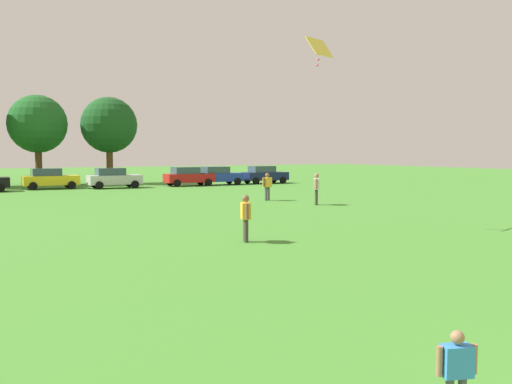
{
  "coord_description": "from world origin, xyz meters",
  "views": [
    {
      "loc": [
        -5.15,
        -1.25,
        3.0
      ],
      "look_at": [
        1.37,
        10.88,
        1.99
      ],
      "focal_mm": 38.39,
      "sensor_mm": 36.0,
      "label": 1
    }
  ],
  "objects": [
    {
      "name": "child_kite_flyer",
      "position": [
        -0.38,
        2.91,
        0.61
      ],
      "size": [
        0.47,
        0.29,
        1.03
      ],
      "rotation": [
        0.0,
        0.0,
        -0.33
      ],
      "color": "#4C4C51",
      "rests_on": "ground"
    },
    {
      "name": "parked_car_navy_6",
      "position": [
        20.28,
        44.37,
        0.86
      ],
      "size": [
        4.3,
        2.02,
        1.68
      ],
      "color": "#141E4C",
      "rests_on": "ground"
    },
    {
      "name": "parked_car_silver_3",
      "position": [
        5.91,
        44.38,
        0.86
      ],
      "size": [
        4.3,
        2.02,
        1.68
      ],
      "color": "silver",
      "rests_on": "ground"
    },
    {
      "name": "tree_far_right",
      "position": [
        7.21,
        51.11,
        5.53
      ],
      "size": [
        5.25,
        5.25,
        8.18
      ],
      "color": "brown",
      "rests_on": "ground"
    },
    {
      "name": "kite",
      "position": [
        7.08,
        16.38,
        6.96
      ],
      "size": [
        1.28,
        0.89,
        1.11
      ],
      "color": "yellow"
    },
    {
      "name": "adult_bystander",
      "position": [
        3.12,
        14.85,
        0.94
      ],
      "size": [
        0.45,
        0.71,
        1.58
      ],
      "rotation": [
        0.0,
        0.0,
        4.37
      ],
      "color": "#3F3833",
      "rests_on": "ground"
    },
    {
      "name": "parked_car_blue_5",
      "position": [
        15.44,
        44.4,
        0.86
      ],
      "size": [
        4.3,
        2.02,
        1.68
      ],
      "color": "#1E38AD",
      "rests_on": "ground"
    },
    {
      "name": "bystander_near_trees",
      "position": [
        11.46,
        28.17,
        1.02
      ],
      "size": [
        0.77,
        0.5,
        1.71
      ],
      "rotation": [
        0.0,
        0.0,
        0.38
      ],
      "color": "#4C4C51",
      "rests_on": "ground"
    },
    {
      "name": "parked_car_red_4",
      "position": [
        12.51,
        44.31,
        0.86
      ],
      "size": [
        4.3,
        2.02,
        1.68
      ],
      "color": "red",
      "rests_on": "ground"
    },
    {
      "name": "ground_plane",
      "position": [
        0.0,
        30.0,
        0.0
      ],
      "size": [
        160.0,
        160.0,
        0.0
      ],
      "primitive_type": "plane",
      "color": "#42842D"
    },
    {
      "name": "bystander_midfield",
      "position": [
        12.54,
        24.41,
        1.06
      ],
      "size": [
        0.61,
        0.71,
        1.79
      ],
      "rotation": [
        0.0,
        0.0,
        4.08
      ],
      "color": "#3F3833",
      "rests_on": "ground"
    },
    {
      "name": "tree_right",
      "position": [
        0.99,
        51.99,
        5.52
      ],
      "size": [
        5.24,
        5.24,
        8.17
      ],
      "color": "brown",
      "rests_on": "ground"
    },
    {
      "name": "parked_car_yellow_2",
      "position": [
        1.09,
        45.81,
        0.86
      ],
      "size": [
        4.3,
        2.02,
        1.68
      ],
      "color": "yellow",
      "rests_on": "ground"
    }
  ]
}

